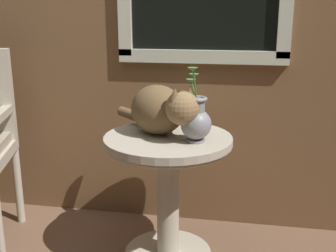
% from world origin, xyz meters
% --- Properties ---
extents(wicker_side_table, '(0.60, 0.60, 0.64)m').
position_xyz_m(wicker_side_table, '(0.30, 0.29, 0.45)').
color(wicker_side_table, '#B2A893').
rests_on(wicker_side_table, ground_plane).
extents(cat, '(0.47, 0.44, 0.25)m').
position_xyz_m(cat, '(0.26, 0.31, 0.76)').
color(cat, brown).
rests_on(cat, wicker_side_table).
extents(pewter_vase_with_ivy, '(0.14, 0.15, 0.34)m').
position_xyz_m(pewter_vase_with_ivy, '(0.43, 0.23, 0.74)').
color(pewter_vase_with_ivy, gray).
rests_on(pewter_vase_with_ivy, wicker_side_table).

